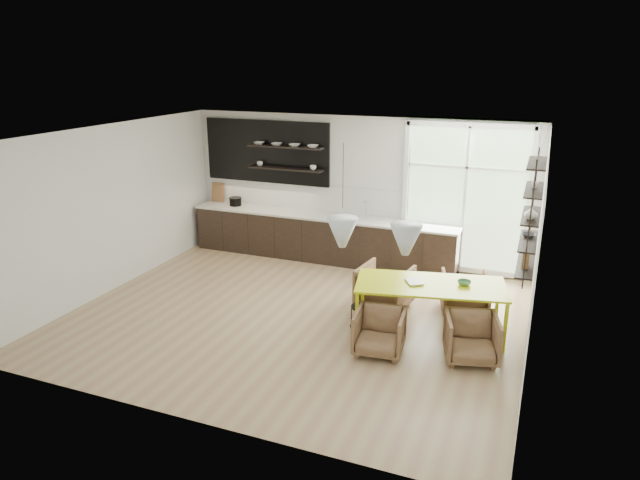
{
  "coord_description": "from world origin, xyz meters",
  "views": [
    {
      "loc": [
        3.45,
        -7.66,
        3.98
      ],
      "look_at": [
        0.18,
        0.6,
        1.12
      ],
      "focal_mm": 32.0,
      "sensor_mm": 36.0,
      "label": 1
    }
  ],
  "objects_px": {
    "armchair_back_right": "(465,294)",
    "armchair_front_left": "(379,332)",
    "armchair_back_left": "(385,287)",
    "wire_stool": "(362,316)",
    "dining_table": "(430,287)",
    "armchair_front_right": "(472,338)"
  },
  "relations": [
    {
      "from": "armchair_front_right",
      "to": "wire_stool",
      "type": "xyz_separation_m",
      "value": [
        -1.62,
        0.17,
        -0.03
      ]
    },
    {
      "from": "dining_table",
      "to": "armchair_front_left",
      "type": "height_order",
      "value": "dining_table"
    },
    {
      "from": "dining_table",
      "to": "armchair_back_left",
      "type": "bearing_deg",
      "value": 132.23
    },
    {
      "from": "dining_table",
      "to": "armchair_front_right",
      "type": "distance_m",
      "value": 1.01
    },
    {
      "from": "armchair_back_left",
      "to": "armchair_front_left",
      "type": "bearing_deg",
      "value": 111.01
    },
    {
      "from": "dining_table",
      "to": "armchair_back_left",
      "type": "height_order",
      "value": "dining_table"
    },
    {
      "from": "armchair_back_left",
      "to": "wire_stool",
      "type": "xyz_separation_m",
      "value": [
        -0.06,
        -1.03,
        -0.07
      ]
    },
    {
      "from": "armchair_front_left",
      "to": "wire_stool",
      "type": "distance_m",
      "value": 0.58
    },
    {
      "from": "armchair_back_right",
      "to": "armchair_back_left",
      "type": "bearing_deg",
      "value": -1.34
    },
    {
      "from": "armchair_front_right",
      "to": "wire_stool",
      "type": "distance_m",
      "value": 1.63
    },
    {
      "from": "armchair_back_right",
      "to": "armchair_front_left",
      "type": "xyz_separation_m",
      "value": [
        -0.92,
        -1.76,
        -0.02
      ]
    },
    {
      "from": "armchair_back_right",
      "to": "wire_stool",
      "type": "distance_m",
      "value": 1.87
    },
    {
      "from": "armchair_front_left",
      "to": "armchair_front_right",
      "type": "xyz_separation_m",
      "value": [
        1.23,
        0.26,
        0.01
      ]
    },
    {
      "from": "wire_stool",
      "to": "armchair_back_right",
      "type": "bearing_deg",
      "value": 45.35
    },
    {
      "from": "armchair_front_right",
      "to": "armchair_front_left",
      "type": "bearing_deg",
      "value": 176.72
    },
    {
      "from": "armchair_back_right",
      "to": "wire_stool",
      "type": "bearing_deg",
      "value": 30.69
    },
    {
      "from": "armchair_back_right",
      "to": "dining_table",
      "type": "bearing_deg",
      "value": 51.79
    },
    {
      "from": "dining_table",
      "to": "armchair_front_right",
      "type": "bearing_deg",
      "value": -51.87
    },
    {
      "from": "dining_table",
      "to": "armchair_front_left",
      "type": "relative_size",
      "value": 3.36
    },
    {
      "from": "dining_table",
      "to": "armchair_front_right",
      "type": "xyz_separation_m",
      "value": [
        0.7,
        -0.59,
        -0.42
      ]
    },
    {
      "from": "armchair_front_left",
      "to": "armchair_back_right",
      "type": "bearing_deg",
      "value": 56.47
    },
    {
      "from": "dining_table",
      "to": "wire_stool",
      "type": "xyz_separation_m",
      "value": [
        -0.91,
        -0.41,
        -0.44
      ]
    }
  ]
}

